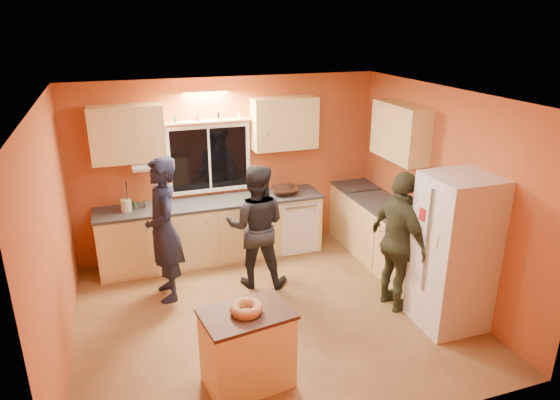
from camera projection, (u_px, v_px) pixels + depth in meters
name	position (u px, v px, depth m)	size (l,w,h in m)	color
ground	(272.00, 314.00, 6.02)	(4.50, 4.50, 0.00)	brown
room_shell	(270.00, 176.00, 5.86)	(4.54, 4.04, 2.61)	#B2592D
back_counter	(237.00, 227.00, 7.38)	(4.23, 0.62, 0.90)	#E2BE76
right_counter	(394.00, 242.00, 6.90)	(0.62, 1.84, 0.90)	#E2BE76
refrigerator	(454.00, 253.00, 5.57)	(0.72, 0.70, 1.80)	silver
island	(247.00, 348.00, 4.75)	(0.91, 0.68, 0.81)	#E2BE76
bundt_pastry	(246.00, 308.00, 4.60)	(0.31, 0.31, 0.09)	#C0804E
person_left	(164.00, 230.00, 6.12)	(0.67, 0.44, 1.84)	black
person_center	(256.00, 226.00, 6.46)	(0.80, 0.63, 1.65)	black
person_right	(400.00, 242.00, 5.90)	(1.02, 0.42, 1.73)	#313521
mixing_bowl	(284.00, 191.00, 7.40)	(0.40, 0.40, 0.10)	#321710
utensil_crock	(126.00, 205.00, 6.73)	(0.14, 0.14, 0.17)	beige
potted_plant	(411.00, 209.00, 6.42)	(0.28, 0.24, 0.31)	gray
red_box	(399.00, 212.00, 6.62)	(0.16, 0.12, 0.07)	#A91B1A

